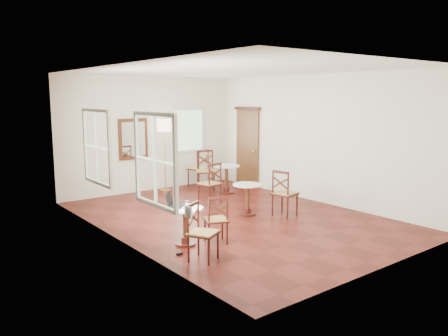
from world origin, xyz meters
name	(u,v)px	position (x,y,z in m)	size (l,w,h in m)	color
ground	(233,217)	(0.00, 0.00, 0.00)	(7.00, 7.00, 0.00)	#51140E
room_shell	(222,126)	(-0.06, 0.27, 1.89)	(5.02, 7.02, 3.01)	white
cafe_table_near	(185,222)	(-1.72, -0.86, 0.40)	(0.61, 0.61, 0.64)	#401510
cafe_table_mid	(248,196)	(0.38, -0.02, 0.41)	(0.62, 0.62, 0.66)	#401510
cafe_table_back	(227,176)	(1.36, 1.94, 0.45)	(0.69, 0.69, 0.73)	#401510
chair_near_a	(216,219)	(-1.25, -1.10, 0.41)	(0.50, 0.50, 0.83)	#401510
chair_near_b	(202,232)	(-1.92, -1.62, 0.44)	(0.56, 0.56, 0.89)	#401510
chair_mid_a	(210,184)	(0.33, 1.24, 0.48)	(0.50, 0.50, 0.97)	#401510
chair_mid_b	(284,193)	(0.92, -0.57, 0.49)	(0.53, 0.53, 0.98)	#401510
chair_back_a	(199,168)	(1.27, 3.07, 0.52)	(0.58, 0.58, 1.04)	#401510
chair_back_b	(206,171)	(1.14, 2.56, 0.53)	(0.67, 0.67, 1.06)	#401510
floor_lamp	(164,130)	(0.24, 3.15, 1.62)	(0.37, 0.37, 1.91)	#BF8C3F
laptop	(173,203)	(-1.82, -0.65, 0.70)	(0.42, 0.42, 0.23)	black
mouse	(188,206)	(-1.65, -0.85, 0.66)	(0.10, 0.06, 0.04)	black
navy_mug	(175,205)	(-1.85, -0.75, 0.68)	(0.10, 0.07, 0.08)	#121138
water_glass	(187,204)	(-1.67, -0.83, 0.70)	(0.06, 0.06, 0.10)	white
power_adapter	(180,254)	(-2.07, -1.21, 0.02)	(0.09, 0.06, 0.04)	black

